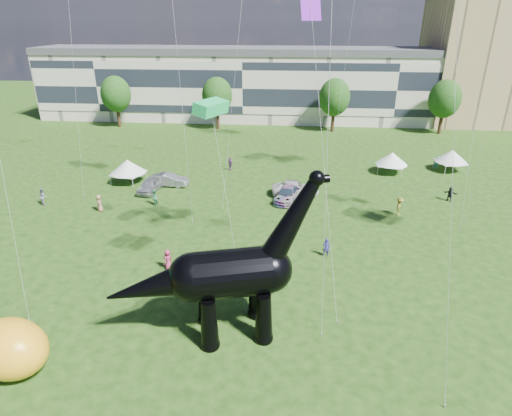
{
  "coord_description": "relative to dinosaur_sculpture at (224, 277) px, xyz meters",
  "views": [
    {
      "loc": [
        1.38,
        -21.1,
        18.03
      ],
      "look_at": [
        -1.23,
        8.0,
        5.0
      ],
      "focal_mm": 30.0,
      "sensor_mm": 36.0,
      "label": 1
    }
  ],
  "objects": [
    {
      "name": "car_white",
      "position": [
        4.25,
        23.04,
        -3.33
      ],
      "size": [
        5.32,
        2.67,
        1.44
      ],
      "primitive_type": "imported",
      "rotation": [
        0.0,
        0.0,
        1.62
      ],
      "color": "silver",
      "rests_on": "ground"
    },
    {
      "name": "terrace_row",
      "position": [
        -5.56,
        61.97,
        1.95
      ],
      "size": [
        78.0,
        11.0,
        12.0
      ],
      "primitive_type": "cube",
      "color": "beige",
      "rests_on": "ground"
    },
    {
      "name": "visitors",
      "position": [
        0.59,
        14.83,
        -3.17
      ],
      "size": [
        45.47,
        43.11,
        1.89
      ],
      "color": "#AC7556",
      "rests_on": "ground"
    },
    {
      "name": "gazebo_near",
      "position": [
        16.21,
        31.57,
        -2.15
      ],
      "size": [
        4.8,
        4.8,
        2.7
      ],
      "rotation": [
        0.0,
        0.0,
        -0.28
      ],
      "color": "white",
      "rests_on": "ground"
    },
    {
      "name": "inflatable_yellow",
      "position": [
        -11.05,
        -4.37,
        -2.39
      ],
      "size": [
        4.93,
        4.18,
        3.31
      ],
      "primitive_type": "ellipsoid",
      "rotation": [
        0.0,
        0.0,
        -0.22
      ],
      "color": "#FFAD1A",
      "rests_on": "ground"
    },
    {
      "name": "car_silver",
      "position": [
        -12.09,
        22.78,
        -3.28
      ],
      "size": [
        2.4,
        4.74,
        1.55
      ],
      "primitive_type": "imported",
      "rotation": [
        0.0,
        0.0,
        -0.13
      ],
      "color": "silver",
      "rests_on": "ground"
    },
    {
      "name": "car_grey",
      "position": [
        -10.52,
        24.62,
        -3.31
      ],
      "size": [
        4.55,
        1.72,
        1.48
      ],
      "primitive_type": "imported",
      "rotation": [
        0.0,
        0.0,
        1.54
      ],
      "color": "gray",
      "rests_on": "ground"
    },
    {
      "name": "car_dark",
      "position": [
        3.38,
        21.56,
        -3.31
      ],
      "size": [
        3.13,
        5.39,
        1.47
      ],
      "primitive_type": "imported",
      "rotation": [
        0.0,
        0.0,
        -0.23
      ],
      "color": "#595960",
      "rests_on": "ground"
    },
    {
      "name": "gazebo_left",
      "position": [
        -15.53,
        25.27,
        -2.05
      ],
      "size": [
        4.92,
        4.92,
        2.84
      ],
      "rotation": [
        0.0,
        0.0,
        -0.24
      ],
      "color": "silver",
      "rests_on": "ground"
    },
    {
      "name": "gazebo_far",
      "position": [
        23.97,
        33.23,
        -2.12
      ],
      "size": [
        4.69,
        4.69,
        2.74
      ],
      "rotation": [
        0.0,
        0.0,
        0.22
      ],
      "color": "silver",
      "rests_on": "ground"
    },
    {
      "name": "tree_mid_left",
      "position": [
        -9.56,
        52.97,
        2.24
      ],
      "size": [
        5.2,
        5.2,
        9.44
      ],
      "color": "#382314",
      "rests_on": "ground"
    },
    {
      "name": "tree_far_left",
      "position": [
        -27.56,
        52.97,
        2.24
      ],
      "size": [
        5.2,
        5.2,
        9.44
      ],
      "color": "#382314",
      "rests_on": "ground"
    },
    {
      "name": "ground",
      "position": [
        2.44,
        -0.03,
        -4.05
      ],
      "size": [
        220.0,
        220.0,
        0.0
      ],
      "primitive_type": "plane",
      "color": "#16330C",
      "rests_on": "ground"
    },
    {
      "name": "tree_far_right",
      "position": [
        28.44,
        52.97,
        2.24
      ],
      "size": [
        5.2,
        5.2,
        9.44
      ],
      "color": "#382314",
      "rests_on": "ground"
    },
    {
      "name": "dinosaur_sculpture",
      "position": [
        0.0,
        0.0,
        0.0
      ],
      "size": [
        13.08,
        5.39,
        10.72
      ],
      "rotation": [
        0.0,
        0.0,
        0.27
      ],
      "color": "black",
      "rests_on": "ground"
    },
    {
      "name": "apartment_block",
      "position": [
        42.44,
        64.97,
        6.95
      ],
      "size": [
        28.0,
        18.0,
        22.0
      ],
      "primitive_type": "cube",
      "color": "tan",
      "rests_on": "ground"
    },
    {
      "name": "tree_mid_right",
      "position": [
        10.44,
        52.97,
        2.24
      ],
      "size": [
        5.2,
        5.2,
        9.44
      ],
      "color": "#382314",
      "rests_on": "ground"
    }
  ]
}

